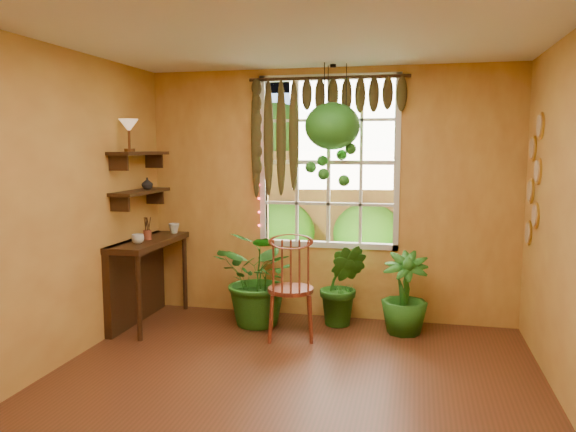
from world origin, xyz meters
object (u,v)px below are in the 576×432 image
at_px(counter_ledge, 140,271).
at_px(hanging_basket, 332,134).
at_px(potted_plant_left, 261,278).
at_px(windsor_chair, 291,303).
at_px(potted_plant_mid, 343,285).

height_order(counter_ledge, hanging_basket, hanging_basket).
bearing_deg(potted_plant_left, hanging_basket, 19.84).
distance_m(potted_plant_left, hanging_basket, 1.66).
height_order(windsor_chair, potted_plant_left, windsor_chair).
bearing_deg(hanging_basket, potted_plant_mid, -24.99).
distance_m(counter_ledge, potted_plant_mid, 2.15).
relative_size(counter_ledge, windsor_chair, 0.99).
bearing_deg(windsor_chair, hanging_basket, 46.96).
height_order(counter_ledge, potted_plant_mid, counter_ledge).
distance_m(counter_ledge, potted_plant_left, 1.30).
relative_size(counter_ledge, hanging_basket, 0.96).
relative_size(counter_ledge, potted_plant_mid, 1.38).
relative_size(windsor_chair, hanging_basket, 0.97).
bearing_deg(potted_plant_left, potted_plant_mid, 12.97).
xyz_separation_m(counter_ledge, potted_plant_mid, (2.12, 0.36, -0.12)).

